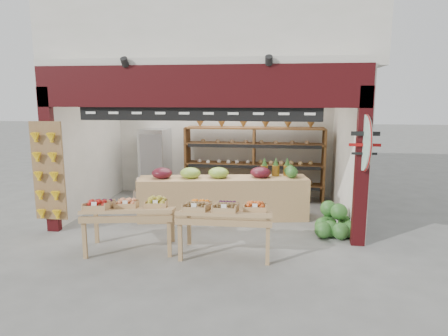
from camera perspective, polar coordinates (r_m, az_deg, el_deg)
ground at (r=8.24m, az=-2.24°, el=-7.35°), size 60.00×60.00×0.00m
shop_structure at (r=9.56m, az=-0.66°, el=18.85°), size 6.36×5.12×5.40m
banana_board at (r=7.86m, az=-23.89°, el=-0.70°), size 0.60×0.15×1.80m
gift_sign at (r=6.78m, az=19.45°, el=3.41°), size 0.04×0.93×0.92m
back_shelving at (r=9.58m, az=4.32°, el=2.87°), size 3.32×0.55×2.03m
refrigerator at (r=10.21m, az=-9.78°, el=0.81°), size 0.70×0.70×1.69m
cardboard_stack at (r=9.47m, az=-9.95°, el=-3.73°), size 1.00×0.74×0.63m
mid_counter at (r=8.19m, az=-0.20°, el=-4.05°), size 3.49×1.25×1.08m
display_table_left at (r=6.72m, az=-14.00°, el=-5.55°), size 1.54×1.04×0.93m
display_table_right at (r=6.32m, az=-0.23°, el=-6.02°), size 1.46×0.84×0.94m
watermelon_pile at (r=7.58m, az=15.67°, el=-7.67°), size 0.82×0.76×0.58m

